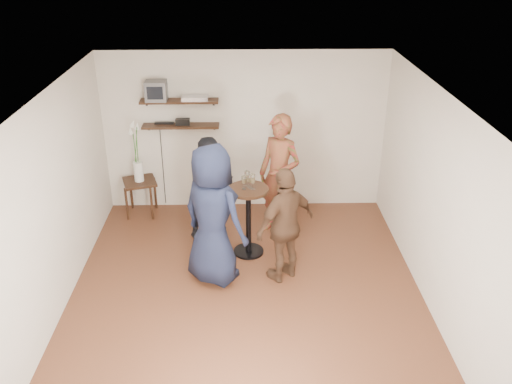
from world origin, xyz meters
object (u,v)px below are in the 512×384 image
crt_monitor (156,90)px  person_navy (213,216)px  dvd_deck (195,98)px  person_brown (286,225)px  radio (183,122)px  person_plaid (279,176)px  side_table (140,186)px  drinks_table (248,212)px  person_dark (212,187)px

crt_monitor → person_navy: 2.48m
crt_monitor → dvd_deck: bearing=0.0°
person_navy → person_brown: bearing=-143.3°
crt_monitor → radio: (0.37, 0.00, -0.50)m
dvd_deck → person_plaid: dvd_deck is taller
dvd_deck → side_table: (-0.94, -0.17, -1.40)m
person_plaid → person_brown: person_plaid is taller
dvd_deck → radio: 0.43m
person_plaid → person_brown: size_ratio=1.18×
crt_monitor → side_table: size_ratio=0.51×
side_table → person_brown: (2.21, -1.85, 0.29)m
person_navy → side_table: bearing=-19.6°
dvd_deck → radio: size_ratio=1.82×
person_plaid → crt_monitor: bearing=-166.1°
drinks_table → person_dark: (-0.53, 0.57, 0.12)m
person_plaid → radio: bearing=-171.1°
dvd_deck → side_table: bearing=-169.5°
dvd_deck → person_brown: bearing=-58.0°
radio → person_brown: size_ratio=0.14×
crt_monitor → person_brown: crt_monitor is taller
person_plaid → person_dark: size_ratio=1.20×
side_table → drinks_table: drinks_table is taller
crt_monitor → person_dark: 1.72m
dvd_deck → drinks_table: bearing=-60.6°
radio → person_dark: (0.47, -0.84, -0.74)m
crt_monitor → drinks_table: crt_monitor is taller
dvd_deck → person_navy: 2.28m
radio → person_dark: radio is taller
radio → crt_monitor: bearing=180.0°
drinks_table → person_dark: size_ratio=0.66×
dvd_deck → person_navy: dvd_deck is taller
side_table → person_plaid: size_ratio=0.33×
dvd_deck → side_table: 1.70m
drinks_table → person_brown: 0.79m
person_dark → person_brown: person_brown is taller
person_plaid → person_navy: (-0.93, -1.25, 0.02)m
dvd_deck → person_dark: dvd_deck is taller
drinks_table → person_dark: person_dark is taller
crt_monitor → radio: size_ratio=1.45×
dvd_deck → person_brown: dvd_deck is taller
side_table → person_navy: (1.28, -1.86, 0.45)m
dvd_deck → drinks_table: size_ratio=0.39×
person_plaid → person_dark: person_plaid is taller
dvd_deck → person_plaid: (1.26, -0.79, -0.97)m
radio → person_plaid: (1.47, -0.79, -0.59)m
person_plaid → person_dark: (-1.00, -0.06, -0.15)m
crt_monitor → dvd_deck: size_ratio=0.80×
dvd_deck → radio: bearing=180.0°
drinks_table → person_brown: person_brown is taller
drinks_table → person_brown: bearing=-52.7°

